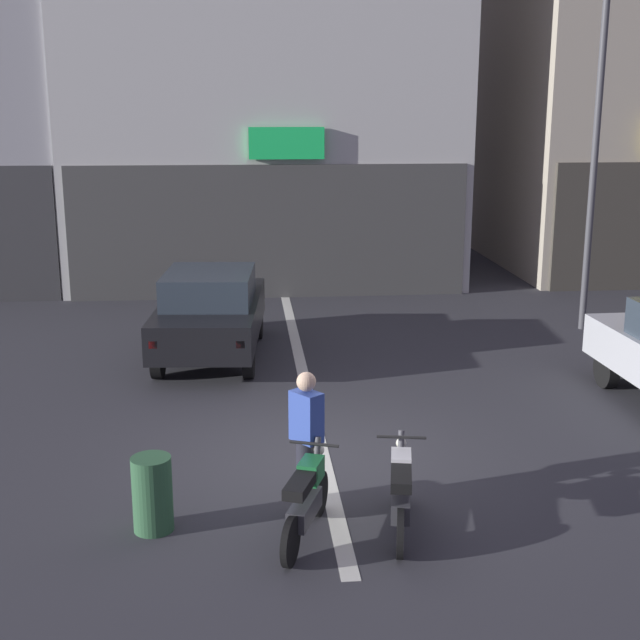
{
  "coord_description": "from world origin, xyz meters",
  "views": [
    {
      "loc": [
        -0.98,
        -10.46,
        4.52
      ],
      "look_at": [
        0.14,
        2.0,
        1.4
      ],
      "focal_mm": 48.05,
      "sensor_mm": 36.0,
      "label": 1
    }
  ],
  "objects_px": {
    "street_lamp": "(597,123)",
    "motorcycle_white_row_left_mid": "(401,491)",
    "motorcycle_green_row_leftmost": "(306,499)",
    "car_black_crossing_near": "(211,311)",
    "person_by_motorcycles": "(307,441)",
    "trash_bin": "(152,494)"
  },
  "relations": [
    {
      "from": "street_lamp",
      "to": "motorcycle_white_row_left_mid",
      "type": "distance_m",
      "value": 10.62
    },
    {
      "from": "motorcycle_green_row_leftmost",
      "to": "car_black_crossing_near",
      "type": "bearing_deg",
      "value": 100.03
    },
    {
      "from": "motorcycle_green_row_leftmost",
      "to": "person_by_motorcycles",
      "type": "bearing_deg",
      "value": 85.29
    },
    {
      "from": "car_black_crossing_near",
      "to": "motorcycle_white_row_left_mid",
      "type": "distance_m",
      "value": 7.29
    },
    {
      "from": "street_lamp",
      "to": "trash_bin",
      "type": "height_order",
      "value": "street_lamp"
    },
    {
      "from": "car_black_crossing_near",
      "to": "person_by_motorcycles",
      "type": "relative_size",
      "value": 2.53
    },
    {
      "from": "street_lamp",
      "to": "motorcycle_green_row_leftmost",
      "type": "xyz_separation_m",
      "value": [
        -6.42,
        -8.44,
        -3.75
      ]
    },
    {
      "from": "car_black_crossing_near",
      "to": "street_lamp",
      "type": "xyz_separation_m",
      "value": [
        7.66,
        1.43,
        3.32
      ]
    },
    {
      "from": "car_black_crossing_near",
      "to": "person_by_motorcycles",
      "type": "xyz_separation_m",
      "value": [
        1.29,
        -6.37,
        -0.03
      ]
    },
    {
      "from": "motorcycle_green_row_leftmost",
      "to": "trash_bin",
      "type": "distance_m",
      "value": 1.69
    },
    {
      "from": "motorcycle_green_row_leftmost",
      "to": "trash_bin",
      "type": "height_order",
      "value": "motorcycle_green_row_leftmost"
    },
    {
      "from": "car_black_crossing_near",
      "to": "street_lamp",
      "type": "relative_size",
      "value": 0.61
    },
    {
      "from": "motorcycle_green_row_leftmost",
      "to": "motorcycle_white_row_left_mid",
      "type": "bearing_deg",
      "value": 5.21
    },
    {
      "from": "street_lamp",
      "to": "person_by_motorcycles",
      "type": "relative_size",
      "value": 4.15
    },
    {
      "from": "person_by_motorcycles",
      "to": "trash_bin",
      "type": "relative_size",
      "value": 1.96
    },
    {
      "from": "car_black_crossing_near",
      "to": "trash_bin",
      "type": "bearing_deg",
      "value": -93.58
    },
    {
      "from": "car_black_crossing_near",
      "to": "motorcycle_green_row_leftmost",
      "type": "height_order",
      "value": "car_black_crossing_near"
    },
    {
      "from": "motorcycle_white_row_left_mid",
      "to": "street_lamp",
      "type": "bearing_deg",
      "value": 57.15
    },
    {
      "from": "motorcycle_green_row_leftmost",
      "to": "trash_bin",
      "type": "bearing_deg",
      "value": 168.53
    },
    {
      "from": "street_lamp",
      "to": "trash_bin",
      "type": "relative_size",
      "value": 8.16
    },
    {
      "from": "car_black_crossing_near",
      "to": "trash_bin",
      "type": "height_order",
      "value": "car_black_crossing_near"
    },
    {
      "from": "car_black_crossing_near",
      "to": "street_lamp",
      "type": "distance_m",
      "value": 8.48
    }
  ]
}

